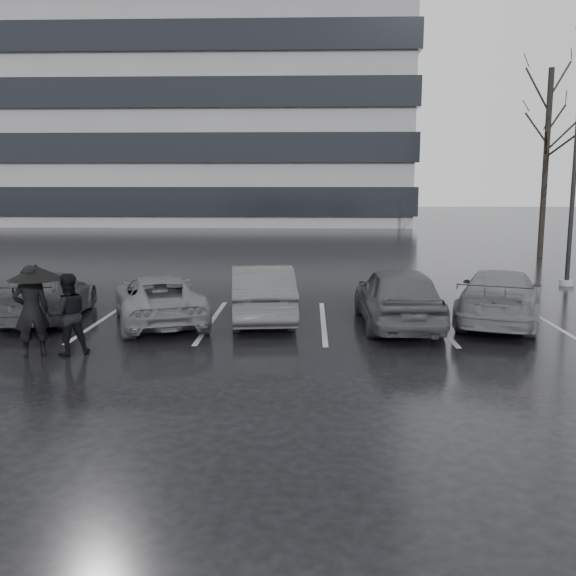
# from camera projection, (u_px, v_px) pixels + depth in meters

# --- Properties ---
(ground) EXTENTS (160.00, 160.00, 0.00)m
(ground) POSITION_uv_depth(u_px,v_px,m) (297.00, 347.00, 13.57)
(ground) COLOR black
(ground) RESTS_ON ground
(office_building) EXTENTS (61.00, 26.00, 29.00)m
(office_building) POSITION_uv_depth(u_px,v_px,m) (71.00, 63.00, 59.31)
(office_building) COLOR gray
(office_building) RESTS_ON ground
(car_main) EXTENTS (1.90, 4.44, 1.49)m
(car_main) POSITION_uv_depth(u_px,v_px,m) (398.00, 296.00, 15.41)
(car_main) COLOR black
(car_main) RESTS_ON ground
(car_west_a) EXTENTS (1.98, 4.41, 1.41)m
(car_west_a) POSITION_uv_depth(u_px,v_px,m) (262.00, 292.00, 16.15)
(car_west_a) COLOR #2A2B2D
(car_west_a) RESTS_ON ground
(car_west_b) EXTENTS (3.28, 4.71, 1.19)m
(car_west_b) POSITION_uv_depth(u_px,v_px,m) (159.00, 299.00, 15.81)
(car_west_b) COLOR #4B4B4E
(car_west_b) RESTS_ON ground
(car_west_c) EXTENTS (2.14, 4.35, 1.22)m
(car_west_c) POSITION_uv_depth(u_px,v_px,m) (48.00, 296.00, 16.23)
(car_west_c) COLOR black
(car_west_c) RESTS_ON ground
(car_east) EXTENTS (3.32, 4.99, 1.34)m
(car_east) POSITION_uv_depth(u_px,v_px,m) (500.00, 296.00, 15.75)
(car_east) COLOR #4B4B4E
(car_east) RESTS_ON ground
(pedestrian_left) EXTENTS (0.81, 0.71, 1.85)m
(pedestrian_left) POSITION_uv_depth(u_px,v_px,m) (31.00, 311.00, 12.71)
(pedestrian_left) COLOR black
(pedestrian_left) RESTS_ON ground
(pedestrian_right) EXTENTS (1.01, 0.95, 1.66)m
(pedestrian_right) POSITION_uv_depth(u_px,v_px,m) (68.00, 314.00, 12.84)
(pedestrian_right) COLOR black
(pedestrian_right) RESTS_ON ground
(umbrella) EXTENTS (1.09, 1.09, 1.85)m
(umbrella) POSITION_uv_depth(u_px,v_px,m) (36.00, 273.00, 12.62)
(umbrella) COLOR black
(umbrella) RESTS_ON ground
(lamp_post) EXTENTS (0.46, 0.46, 8.43)m
(lamp_post) POSITION_uv_depth(u_px,v_px,m) (575.00, 169.00, 21.04)
(lamp_post) COLOR gray
(lamp_post) RESTS_ON ground
(stall_stripes) EXTENTS (19.72, 5.00, 0.00)m
(stall_stripes) POSITION_uv_depth(u_px,v_px,m) (267.00, 321.00, 16.06)
(stall_stripes) COLOR #A8A8AA
(stall_stripes) RESTS_ON ground
(tree_north) EXTENTS (0.26, 0.26, 8.50)m
(tree_north) POSITION_uv_depth(u_px,v_px,m) (546.00, 164.00, 29.26)
(tree_north) COLOR black
(tree_north) RESTS_ON ground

